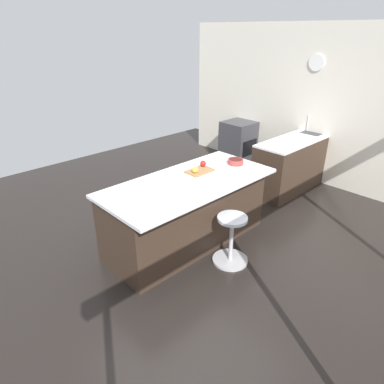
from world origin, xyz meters
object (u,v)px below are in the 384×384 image
Objects in this scene: oven_range at (238,143)px; cutting_board at (200,171)px; kitchen_island at (187,211)px; fruit_bowl at (236,161)px; apple_yellow at (195,170)px; stool_by_window at (231,241)px; apple_red at (203,163)px.

oven_range is 2.94m from cutting_board.
kitchen_island is at bearing 27.29° from oven_range.
oven_range is 4.04× the size of fruit_bowl.
stool_by_window is at bearing 80.36° from apple_yellow.
oven_range is 1.41× the size of stool_by_window.
apple_red is at bearing -152.28° from cutting_board.
kitchen_island is 0.69m from apple_red.
kitchen_island is (2.85, 1.47, 0.02)m from oven_range.
apple_yellow reaches higher than fruit_bowl.
kitchen_island reaches higher than oven_range.
oven_range is 3.53m from stool_by_window.
oven_range is 3.04m from apple_yellow.
kitchen_island is 27.80× the size of apple_red.
apple_yellow is at bearing -99.64° from stool_by_window.
kitchen_island is 10.29× the size of fruit_bowl.
apple_yellow is (2.65, 1.41, 0.52)m from oven_range.
apple_red is at bearing -113.34° from stool_by_window.
fruit_bowl is at bearing 175.78° from kitchen_island.
kitchen_island is at bearing -83.68° from stool_by_window.
cutting_board reaches higher than oven_range.
cutting_board is (2.55, 1.39, 0.47)m from oven_range.
cutting_board is 4.53× the size of apple_yellow.
apple_yellow is (0.10, 0.02, 0.05)m from cutting_board.
cutting_board is 1.65× the size of fruit_bowl.
stool_by_window is at bearing 96.32° from kitchen_island.
fruit_bowl reaches higher than cutting_board.
apple_yellow reaches higher than stool_by_window.
fruit_bowl is at bearing 153.12° from apple_red.
fruit_bowl is at bearing 169.21° from apple_yellow.
cutting_board is (-0.31, -0.08, 0.46)m from kitchen_island.
oven_range is 2.45× the size of cutting_board.
apple_yellow is at bearing -163.25° from kitchen_island.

